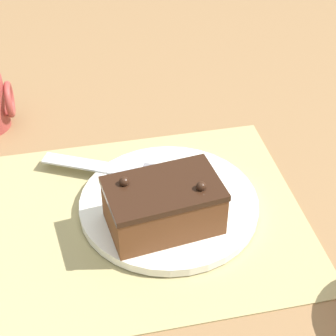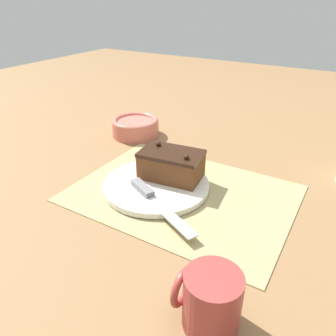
{
  "view_description": "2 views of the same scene",
  "coord_description": "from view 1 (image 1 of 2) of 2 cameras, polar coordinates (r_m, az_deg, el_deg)",
  "views": [
    {
      "loc": [
        -0.05,
        -0.51,
        0.52
      ],
      "look_at": [
        0.06,
        0.03,
        0.06
      ],
      "focal_mm": 60.0,
      "sensor_mm": 36.0,
      "label": 1
    },
    {
      "loc": [
        -0.28,
        0.53,
        0.39
      ],
      "look_at": [
        0.05,
        -0.02,
        0.04
      ],
      "focal_mm": 35.0,
      "sensor_mm": 36.0,
      "label": 2
    }
  ],
  "objects": [
    {
      "name": "cake_plate",
      "position": [
        0.74,
        0.09,
        -3.7
      ],
      "size": [
        0.23,
        0.23,
        0.01
      ],
      "color": "white",
      "rests_on": "placemat_woven"
    },
    {
      "name": "placemat_woven",
      "position": [
        0.73,
        -4.34,
        -5.4
      ],
      "size": [
        0.46,
        0.34,
        0.0
      ],
      "primitive_type": "cube",
      "color": "tan",
      "rests_on": "ground_plane"
    },
    {
      "name": "ground_plane",
      "position": [
        0.73,
        -4.33,
        -5.51
      ],
      "size": [
        3.0,
        3.0,
        0.0
      ],
      "primitive_type": "plane",
      "color": "olive"
    },
    {
      "name": "serving_knife",
      "position": [
        0.77,
        -2.72,
        -0.37
      ],
      "size": [
        0.2,
        0.11,
        0.01
      ],
      "rotation": [
        0.0,
        0.0,
        1.11
      ],
      "color": "slate",
      "rests_on": "cake_plate"
    },
    {
      "name": "chocolate_cake",
      "position": [
        0.68,
        -0.46,
        -3.81
      ],
      "size": [
        0.15,
        0.1,
        0.07
      ],
      "rotation": [
        0.0,
        0.0,
        0.13
      ],
      "color": "brown",
      "rests_on": "cake_plate"
    }
  ]
}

